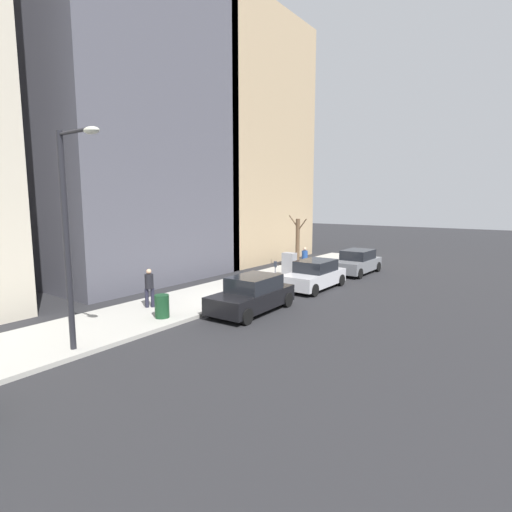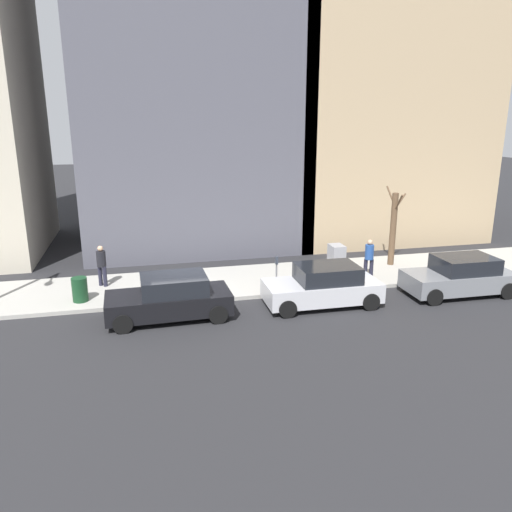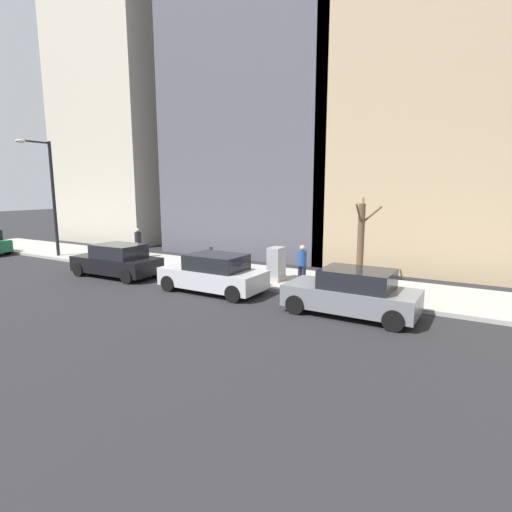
{
  "view_description": "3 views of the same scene",
  "coord_description": "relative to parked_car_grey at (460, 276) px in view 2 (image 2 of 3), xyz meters",
  "views": [
    {
      "loc": [
        -10.9,
        13.88,
        4.68
      ],
      "look_at": [
        1.35,
        -3.04,
        1.76
      ],
      "focal_mm": 28.0,
      "sensor_mm": 36.0,
      "label": 1
    },
    {
      "loc": [
        -17.38,
        1.49,
        6.72
      ],
      "look_at": [
        0.51,
        -2.73,
        1.56
      ],
      "focal_mm": 35.0,
      "sensor_mm": 36.0,
      "label": 2
    },
    {
      "loc": [
        -13.62,
        -14.02,
        4.08
      ],
      "look_at": [
        -0.19,
        -6.23,
        1.42
      ],
      "focal_mm": 28.0,
      "sensor_mm": 36.0,
      "label": 3
    }
  ],
  "objects": [
    {
      "name": "parked_car_silver",
      "position": [
        0.13,
        5.59,
        0.0
      ],
      "size": [
        1.94,
        4.21,
        1.52
      ],
      "rotation": [
        0.0,
        0.0,
        -0.01
      ],
      "color": "#B7B7BC",
      "rests_on": "ground"
    },
    {
      "name": "pedestrian_midblock",
      "position": [
        3.79,
        13.56,
        0.35
      ],
      "size": [
        0.36,
        0.36,
        1.66
      ],
      "rotation": [
        0.0,
        0.0,
        4.04
      ],
      "color": "#1E1E2D",
      "rests_on": "sidewalk"
    },
    {
      "name": "parked_car_black",
      "position": [
        0.16,
        11.12,
        0.0
      ],
      "size": [
        2.02,
        4.25,
        1.52
      ],
      "rotation": [
        0.0,
        0.0,
        0.03
      ],
      "color": "black",
      "rests_on": "ground"
    },
    {
      "name": "pedestrian_near_meter",
      "position": [
        2.29,
        2.76,
        0.35
      ],
      "size": [
        0.36,
        0.38,
        1.66
      ],
      "rotation": [
        0.0,
        0.0,
        1.15
      ],
      "color": "#1E1E2D",
      "rests_on": "sidewalk"
    },
    {
      "name": "ground_plane",
      "position": [
        1.3,
        10.45,
        -0.74
      ],
      "size": [
        120.0,
        120.0,
        0.0
      ],
      "primitive_type": "plane",
      "color": "#232326"
    },
    {
      "name": "sidewalk",
      "position": [
        3.3,
        10.45,
        -0.66
      ],
      "size": [
        4.0,
        36.0,
        0.15
      ],
      "primitive_type": "cube",
      "color": "#9E9B93",
      "rests_on": "ground"
    },
    {
      "name": "office_tower_left",
      "position": [
        12.25,
        -1.27,
        8.5
      ],
      "size": [
        10.92,
        10.92,
        18.47
      ],
      "primitive_type": "cube",
      "color": "tan",
      "rests_on": "ground"
    },
    {
      "name": "office_block_center",
      "position": [
        12.31,
        9.09,
        10.47
      ],
      "size": [
        11.03,
        11.03,
        22.4
      ],
      "primitive_type": "cube",
      "color": "#4C4C56",
      "rests_on": "ground"
    },
    {
      "name": "parking_meter",
      "position": [
        1.75,
        6.92,
        0.24
      ],
      "size": [
        0.14,
        0.1,
        1.35
      ],
      "color": "slate",
      "rests_on": "sidewalk"
    },
    {
      "name": "parked_car_grey",
      "position": [
        0.0,
        0.0,
        0.0
      ],
      "size": [
        1.97,
        4.22,
        1.52
      ],
      "rotation": [
        0.0,
        0.0,
        -0.01
      ],
      "color": "slate",
      "rests_on": "ground"
    },
    {
      "name": "trash_bin",
      "position": [
        2.2,
        14.27,
        -0.14
      ],
      "size": [
        0.56,
        0.56,
        0.9
      ],
      "primitive_type": "cylinder",
      "color": "#14381E",
      "rests_on": "sidewalk"
    },
    {
      "name": "utility_box",
      "position": [
        2.6,
        4.09,
        0.11
      ],
      "size": [
        0.83,
        0.61,
        1.43
      ],
      "color": "#A8A399",
      "rests_on": "sidewalk"
    },
    {
      "name": "bare_tree",
      "position": [
        3.9,
        0.86,
        1.16
      ],
      "size": [
        1.33,
        0.89,
        3.54
      ],
      "color": "brown",
      "rests_on": "sidewalk"
    }
  ]
}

